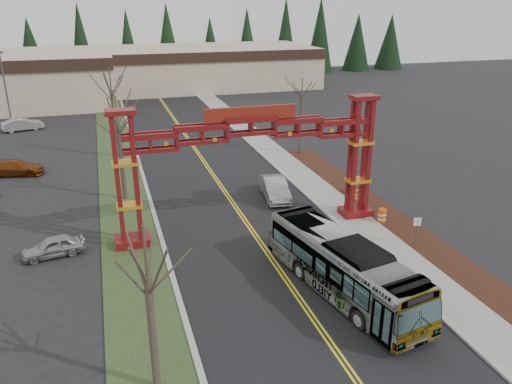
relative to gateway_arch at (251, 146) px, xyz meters
name	(u,v)px	position (x,y,z in m)	size (l,w,h in m)	color
road	(227,194)	(0.00, 7.00, -5.97)	(12.00, 110.00, 0.02)	black
lane_line_left	(225,194)	(-0.12, 7.00, -5.96)	(0.12, 100.00, 0.01)	yellow
lane_line_right	(228,194)	(0.12, 7.00, -5.96)	(0.12, 100.00, 0.01)	yellow
curb_right	(297,186)	(6.15, 7.00, -5.91)	(0.30, 110.00, 0.15)	#ACACA7
sidewalk_right	(312,184)	(7.60, 7.00, -5.91)	(2.60, 110.00, 0.14)	gray
landscape_strip	(450,262)	(10.20, -8.00, -5.92)	(2.60, 50.00, 0.12)	black
grass_median	(126,205)	(-8.00, 7.00, -5.94)	(4.00, 110.00, 0.08)	#2A4020
curb_left	(151,202)	(-6.15, 7.00, -5.91)	(0.30, 110.00, 0.15)	#ACACA7
gateway_arch	(251,146)	(0.00, 0.00, 0.00)	(18.20, 1.60, 8.90)	#5C0D0C
retail_building_east	(207,67)	(10.00, 61.95, -2.47)	(38.00, 20.30, 7.00)	#BBAF8F
conifer_treeline	(145,46)	(0.25, 74.00, 0.50)	(116.10, 5.60, 13.00)	black
transit_bus	(342,266)	(2.40, -9.03, -4.39)	(2.68, 11.44, 3.19)	#B4B6BC
silver_sedan	(275,188)	(3.51, 5.11, -5.16)	(1.75, 5.02, 1.65)	#A5A8AD
parked_car_near_a	(53,246)	(-12.80, 0.00, -5.35)	(1.50, 3.72, 1.27)	#9EA1A5
parked_car_mid_a	(16,168)	(-17.10, 17.40, -5.27)	(1.99, 4.89, 1.42)	brown
parked_car_far_a	(23,124)	(-18.54, 35.21, -5.22)	(1.62, 4.66, 1.53)	#B8BBC0
bare_tree_median_near	(148,277)	(-8.00, -13.36, -0.77)	(3.19, 3.19, 7.35)	#382D26
bare_tree_median_mid	(118,126)	(-8.00, 8.38, -0.01)	(3.42, 3.42, 8.27)	#382D26
bare_tree_median_far	(111,91)	(-8.00, 20.62, 0.61)	(3.30, 3.30, 8.82)	#382D26
bare_tree_right_far	(302,98)	(10.00, 15.90, -0.19)	(2.99, 2.99, 7.81)	#382D26
light_pole_far	(5,84)	(-20.23, 38.45, -0.71)	(0.79, 0.40, 9.12)	#3F3F44
street_sign	(417,226)	(9.31, -5.60, -4.50)	(0.47, 0.14, 2.06)	#3F3F44
barrel_south	(382,216)	(9.16, -1.73, -5.43)	(0.60, 0.60, 1.10)	#D4520B
barrel_mid	(358,196)	(9.53, 2.47, -5.51)	(0.51, 0.51, 0.94)	#D4520B
barrel_north	(351,188)	(9.79, 4.23, -5.47)	(0.55, 0.55, 1.02)	#D4520B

